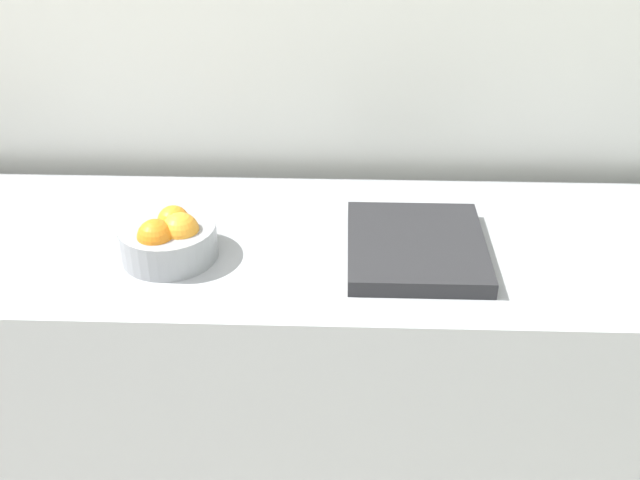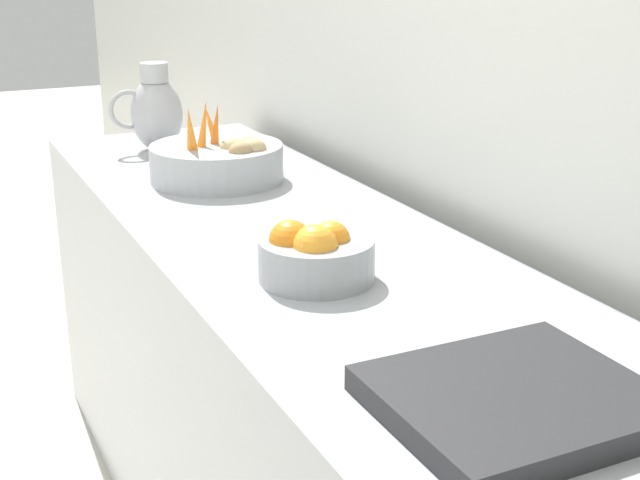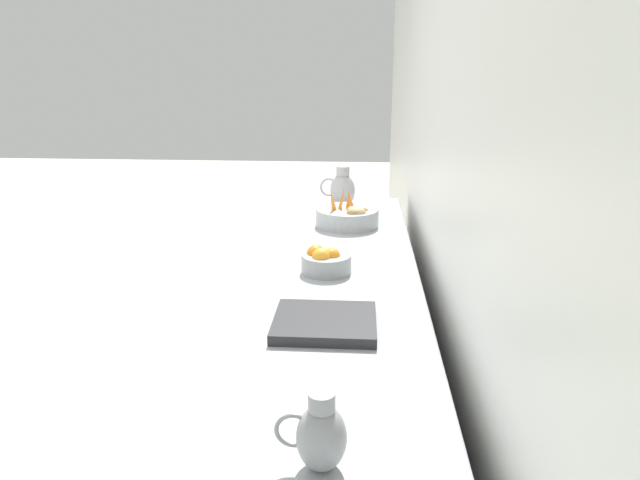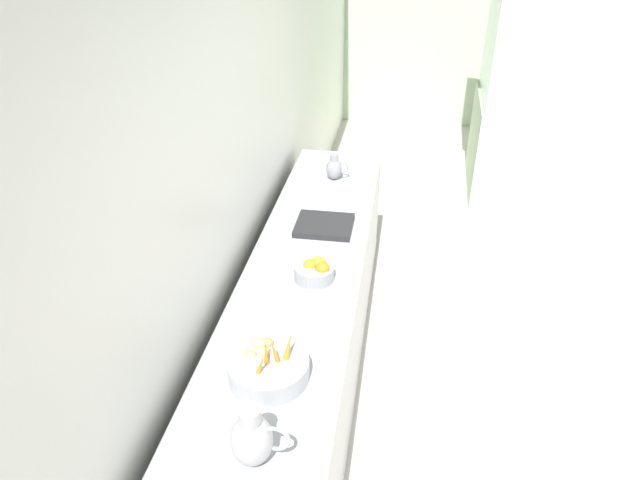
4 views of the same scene
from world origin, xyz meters
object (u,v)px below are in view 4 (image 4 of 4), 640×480
object	(u,v)px
metal_pitcher_short	(334,168)
glass_block_booth	(548,79)
vegetable_colander	(268,368)
metal_pitcher_tall	(252,438)
orange_bowl	(315,271)

from	to	relation	value
metal_pitcher_short	glass_block_booth	xyz separation A→B (m)	(1.75, 1.93, 0.18)
vegetable_colander	metal_pitcher_tall	size ratio (longest dim) A/B	1.34
vegetable_colander	orange_bowl	bearing A→B (deg)	84.19
metal_pitcher_tall	metal_pitcher_short	world-z (taller)	metal_pitcher_tall
vegetable_colander	glass_block_booth	xyz separation A→B (m)	(1.75, 3.92, 0.21)
orange_bowl	vegetable_colander	bearing A→B (deg)	-95.81
glass_block_booth	metal_pitcher_tall	bearing A→B (deg)	-111.58
metal_pitcher_short	glass_block_booth	world-z (taller)	glass_block_booth
glass_block_booth	orange_bowl	bearing A→B (deg)	-117.87
metal_pitcher_tall	glass_block_booth	bearing A→B (deg)	68.42
metal_pitcher_tall	glass_block_booth	world-z (taller)	glass_block_booth
metal_pitcher_tall	glass_block_booth	xyz separation A→B (m)	(1.71, 4.33, 0.15)
vegetable_colander	metal_pitcher_short	size ratio (longest dim) A/B	1.81
metal_pitcher_short	glass_block_booth	bearing A→B (deg)	47.91
glass_block_booth	metal_pitcher_short	bearing A→B (deg)	-132.09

